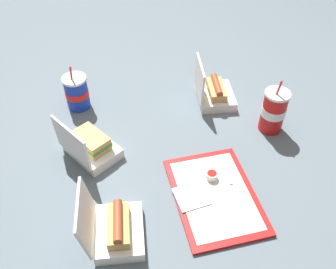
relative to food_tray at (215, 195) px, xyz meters
The scene contains 10 objects.
ground_plane 0.32m from the food_tray, behind, with size 3.20×3.20×0.00m, color slate.
food_tray is the anchor object (origin of this frame).
ketchup_cup 0.07m from the food_tray, 163.06° to the left, with size 0.04×0.04×0.02m.
napkin_stack 0.08m from the food_tray, 104.75° to the right, with size 0.10×0.10×0.00m, color white.
plastic_fork 0.11m from the food_tray, 126.40° to the left, with size 0.11×0.01×0.01m, color white.
clamshell_hotdog_left 0.51m from the food_tray, 153.72° to the left, with size 0.21×0.20×0.18m.
clamshell_sandwich_back 0.47m from the food_tray, 135.54° to the right, with size 0.23×0.21×0.18m.
clamshell_hotdog_right 0.34m from the food_tray, 86.69° to the right, with size 0.22×0.22×0.18m.
soda_cup_right 0.42m from the food_tray, 121.67° to the left, with size 0.09×0.09×0.23m.
soda_cup_corner 0.70m from the food_tray, 153.78° to the right, with size 0.10×0.10×0.20m.
Camera 1 is at (0.95, -0.38, 1.00)m, focal length 40.00 mm.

